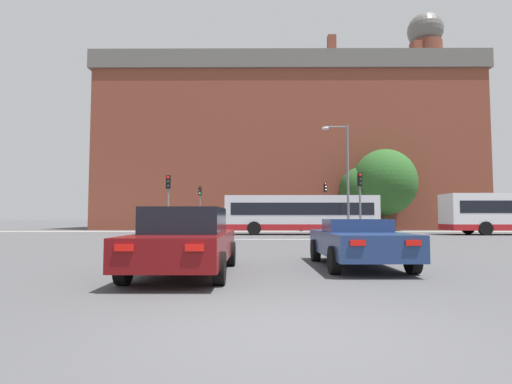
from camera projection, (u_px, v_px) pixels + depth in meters
ground_plane at (289, 333)px, 4.44m from camera, size 400.00×400.00×0.00m
stop_line_strip at (264, 239)px, 23.46m from camera, size 8.20×0.30×0.01m
far_pavement at (262, 231)px, 36.42m from camera, size 69.11×2.50×0.01m
brick_civic_building at (288, 146)px, 46.36m from camera, size 42.06×11.34×25.40m
car_saloon_left at (186, 240)px, 9.14m from camera, size 2.07×4.95×1.51m
car_roadster_right at (357, 242)px, 10.44m from camera, size 2.06×4.43×1.24m
bus_crossing_lead at (301, 214)px, 30.22m from camera, size 11.37×2.70×2.92m
traffic_light_far_right at (325, 199)px, 35.74m from camera, size 0.26×0.31×4.39m
traffic_light_near_left at (168, 196)px, 23.81m from camera, size 0.26×0.31×3.81m
traffic_light_near_right at (360, 194)px, 23.82m from camera, size 0.26×0.31×3.96m
traffic_light_far_left at (200, 201)px, 35.82m from camera, size 0.26×0.31×4.09m
street_lamp_junction at (344, 169)px, 27.64m from camera, size 1.85×0.36×7.76m
pedestrian_waiting at (173, 221)px, 35.87m from camera, size 0.30×0.44×1.66m
pedestrian_walking_east at (187, 220)px, 36.11m from camera, size 0.26×0.40×1.80m
pedestrian_walking_west at (301, 221)px, 36.75m from camera, size 0.45×0.42×1.70m
tree_by_building at (385, 182)px, 38.73m from camera, size 6.12×6.12×7.93m
tree_kerbside at (362, 190)px, 39.28m from camera, size 4.43×4.43×6.29m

